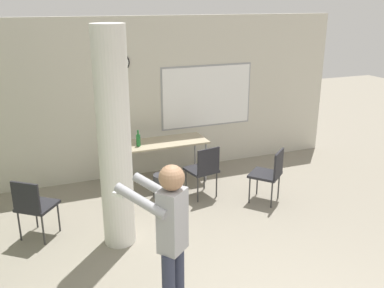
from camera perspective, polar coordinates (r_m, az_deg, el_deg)
name	(u,v)px	position (r m, az deg, el deg)	size (l,w,h in m)	color
wall_back	(133,99)	(7.61, -7.90, 5.99)	(8.00, 0.15, 2.80)	beige
support_pillar	(114,141)	(5.34, -10.31, 0.38)	(0.41, 0.41, 2.80)	silver
folding_table	(162,145)	(7.37, -3.97, -0.11)	(1.54, 0.62, 0.74)	tan
bottle_on_table	(138,140)	(7.14, -7.17, 0.54)	(0.07, 0.07, 0.27)	#1E6B2D
waste_bin	(161,186)	(6.97, -4.09, -5.57)	(0.27, 0.27, 0.38)	#38383D
chair_near_pillar	(34,204)	(6.02, -20.37, -7.52)	(0.62, 0.62, 0.87)	#232328
chair_mid_room	(270,172)	(6.77, 10.32, -3.67)	(0.62, 0.62, 0.87)	#232328
chair_table_right	(204,168)	(6.82, 1.57, -3.18)	(0.51, 0.51, 0.87)	#232328
person_playing_front	(170,236)	(4.01, -2.95, -12.11)	(0.63, 0.67, 1.70)	#2D3347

